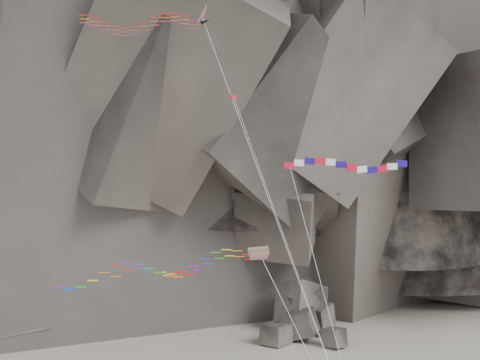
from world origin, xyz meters
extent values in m
cube|color=#47423F|center=(-26.79, 36.26, 2.37)|extent=(8.20, 8.41, 6.94)
cube|color=#47423F|center=(9.89, 39.77, 2.53)|extent=(6.97, 7.17, 6.85)
cube|color=#47423F|center=(-27.74, 37.37, 1.72)|extent=(4.94, 4.72, 4.18)
cube|color=#47423F|center=(11.58, 37.14, 1.75)|extent=(5.00, 4.97, 4.10)
cube|color=#47423F|center=(11.71, 30.51, 1.11)|extent=(3.11, 3.45, 2.54)
cube|color=#47423F|center=(8.19, 34.06, 1.55)|extent=(5.67, 4.83, 4.34)
cube|color=#47423F|center=(4.89, 32.77, 1.24)|extent=(4.45, 4.46, 2.66)
cube|color=#47423F|center=(9.32, 38.39, 2.69)|extent=(7.62, 8.22, 7.63)
cylinder|color=silver|center=(-1.14, -0.93, 17.43)|extent=(9.85, 11.81, 31.58)
cube|color=red|center=(0.77, 4.82, 21.74)|extent=(0.85, 0.65, 0.50)
cube|color=white|center=(1.54, 4.63, 21.95)|extent=(0.88, 0.66, 0.56)
cube|color=#1B0B7E|center=(2.31, 4.39, 22.09)|extent=(0.90, 0.66, 0.60)
cube|color=red|center=(3.08, 4.13, 22.10)|extent=(0.91, 0.66, 0.60)
cube|color=white|center=(3.85, 3.86, 21.99)|extent=(0.89, 0.66, 0.57)
cube|color=#1B0B7E|center=(4.62, 3.62, 21.79)|extent=(0.86, 0.65, 0.52)
cube|color=red|center=(5.40, 3.41, 21.58)|extent=(0.88, 0.66, 0.55)
cube|color=white|center=(6.17, 3.26, 21.42)|extent=(0.90, 0.66, 0.59)
cube|color=#1B0B7E|center=(6.94, 3.15, 21.38)|extent=(0.91, 0.66, 0.61)
cube|color=red|center=(7.71, 3.08, 21.46)|extent=(0.89, 0.66, 0.58)
cube|color=white|center=(8.48, 3.02, 21.64)|extent=(0.86, 0.66, 0.53)
cube|color=#1B0B7E|center=(9.25, 2.95, 21.86)|extent=(0.87, 0.66, 0.54)
cylinder|color=silver|center=(2.26, -1.10, 11.70)|extent=(3.03, 11.45, 20.11)
cube|color=#E6B00C|center=(-2.49, -0.59, 15.63)|extent=(1.52, 0.83, 0.80)
cube|color=#0CB219|center=(-2.49, -0.78, 15.33)|extent=(1.25, 0.64, 0.55)
cube|color=red|center=(-4.13, 0.01, 26.37)|extent=(0.45, 0.25, 0.31)
cube|color=#1B0B7E|center=(-4.29, 0.02, 26.37)|extent=(0.17, 0.12, 0.32)
cylinder|color=silver|center=(-0.19, -3.40, 14.01)|extent=(7.92, 6.86, 24.72)
camera|label=1|loc=(-8.78, -41.61, 20.45)|focal=45.00mm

